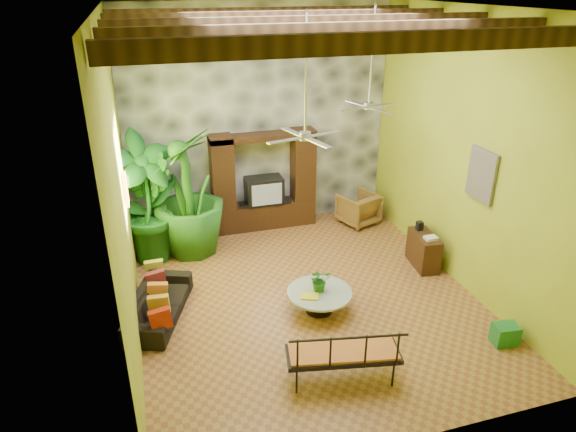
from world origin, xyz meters
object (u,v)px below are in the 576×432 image
object	(u,v)px
entertainment_center	(264,188)
ceiling_fan_back	(370,95)
wicker_armchair	(358,209)
iron_bench	(345,353)
ceiling_fan_front	(305,123)
green_bin	(505,334)
side_console	(423,250)
coffee_table	(319,298)
tall_plant_a	(146,197)
sofa	(159,303)
tall_plant_c	(188,193)
tall_plant_b	(147,208)

from	to	relation	value
entertainment_center	ceiling_fan_back	world-z (taller)	ceiling_fan_back
wicker_armchair	iron_bench	xyz separation A→B (m)	(-2.38, -4.94, 0.16)
ceiling_fan_front	green_bin	size ratio (longest dim) A/B	4.79
ceiling_fan_front	iron_bench	size ratio (longest dim) A/B	1.08
ceiling_fan_front	side_console	xyz separation A→B (m)	(2.85, 0.79, -3.05)
ceiling_fan_front	coffee_table	bearing A→B (deg)	-19.53
tall_plant_a	side_console	world-z (taller)	tall_plant_a
wicker_armchair	coffee_table	bearing A→B (deg)	35.90
side_console	coffee_table	bearing A→B (deg)	-153.94
sofa	side_console	size ratio (longest dim) A/B	2.14
tall_plant_c	coffee_table	bearing A→B (deg)	-57.08
tall_plant_a	coffee_table	distance (m)	4.15
wicker_armchair	side_console	bearing A→B (deg)	81.09
wicker_armchair	coffee_table	distance (m)	3.80
entertainment_center	ceiling_fan_back	size ratio (longest dim) A/B	1.29
tall_plant_b	coffee_table	distance (m)	4.05
coffee_table	green_bin	bearing A→B (deg)	-33.47
wicker_armchair	tall_plant_b	size ratio (longest dim) A/B	0.37
entertainment_center	tall_plant_b	bearing A→B (deg)	-163.82
side_console	sofa	bearing A→B (deg)	-170.31
tall_plant_b	ceiling_fan_back	bearing A→B (deg)	-15.36
wicker_armchair	tall_plant_c	world-z (taller)	tall_plant_c
entertainment_center	tall_plant_c	bearing A→B (deg)	-157.60
wicker_armchair	green_bin	bearing A→B (deg)	75.13
wicker_armchair	tall_plant_b	world-z (taller)	tall_plant_b
entertainment_center	ceiling_fan_front	bearing A→B (deg)	-93.24
ceiling_fan_front	side_console	distance (m)	4.25
ceiling_fan_back	side_console	distance (m)	3.33
sofa	tall_plant_a	xyz separation A→B (m)	(0.00, 2.30, 1.08)
entertainment_center	green_bin	xyz separation A→B (m)	(2.65, -5.34, -0.80)
sofa	green_bin	world-z (taller)	sofa
wicker_armchair	tall_plant_c	bearing A→B (deg)	-16.45
wicker_armchair	tall_plant_b	xyz separation A→B (m)	(-4.85, -0.29, 0.75)
entertainment_center	green_bin	bearing A→B (deg)	-63.59
sofa	green_bin	xyz separation A→B (m)	(5.30, -2.34, -0.10)
tall_plant_a	ceiling_fan_back	bearing A→B (deg)	-16.23
sofa	tall_plant_c	xyz separation A→B (m)	(0.85, 2.26, 1.07)
ceiling_fan_back	wicker_armchair	xyz separation A→B (m)	(0.60, 1.46, -3.03)
iron_bench	side_console	distance (m)	3.90
ceiling_fan_back	side_console	world-z (taller)	ceiling_fan_back
iron_bench	tall_plant_c	bearing A→B (deg)	120.17
wicker_armchair	iron_bench	world-z (taller)	iron_bench
entertainment_center	iron_bench	xyz separation A→B (m)	(-0.18, -5.42, -0.43)
ceiling_fan_back	sofa	world-z (taller)	ceiling_fan_back
entertainment_center	coffee_table	xyz separation A→B (m)	(0.08, -3.63, -0.71)
ceiling_fan_back	iron_bench	distance (m)	4.85
wicker_armchair	tall_plant_c	xyz separation A→B (m)	(-4.00, -0.26, 0.96)
ceiling_fan_front	side_console	world-z (taller)	ceiling_fan_front
sofa	green_bin	distance (m)	5.79
ceiling_fan_front	tall_plant_a	xyz separation A→B (m)	(-2.45, 2.84, -2.05)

